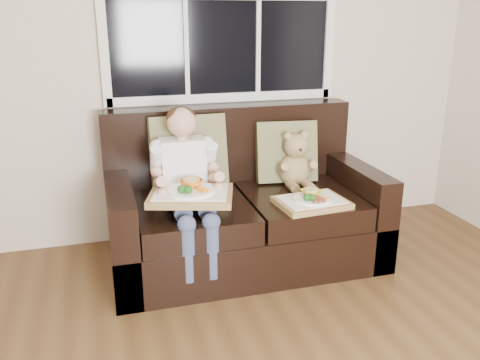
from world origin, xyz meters
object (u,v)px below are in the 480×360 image
object	(u,v)px
loveseat	(241,212)
child	(186,173)
tray_left	(191,193)
teddy_bear	(295,163)
tray_right	(312,201)

from	to	relation	value
loveseat	child	distance (m)	0.52
loveseat	tray_left	size ratio (longest dim) A/B	3.10
teddy_bear	tray_left	world-z (taller)	teddy_bear
loveseat	tray_left	xyz separation A→B (m)	(-0.38, -0.29, 0.27)
tray_right	child	bearing A→B (deg)	157.32
teddy_bear	tray_right	distance (m)	0.41
child	tray_left	size ratio (longest dim) A/B	1.62
child	tray_right	bearing A→B (deg)	-17.40
child	teddy_bear	distance (m)	0.78
loveseat	teddy_bear	xyz separation A→B (m)	(0.39, 0.05, 0.29)
teddy_bear	tray_left	xyz separation A→B (m)	(-0.77, -0.34, -0.02)
teddy_bear	child	bearing A→B (deg)	-164.90
loveseat	child	bearing A→B (deg)	-162.33
tray_left	child	bearing A→B (deg)	104.98
child	teddy_bear	xyz separation A→B (m)	(0.77, 0.17, -0.05)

